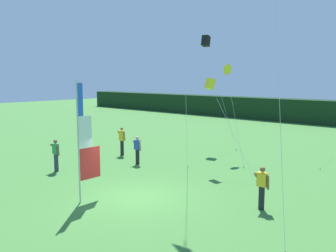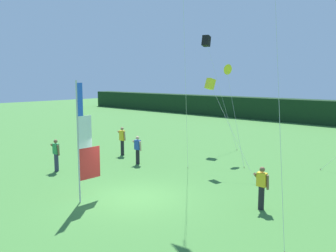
% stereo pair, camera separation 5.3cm
% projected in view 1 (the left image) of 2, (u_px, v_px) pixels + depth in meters
% --- Properties ---
extents(ground_plane, '(120.00, 120.00, 0.00)m').
position_uv_depth(ground_plane, '(136.00, 198.00, 14.54)').
color(ground_plane, '#3D7533').
extents(banner_flag, '(0.06, 1.03, 4.77)m').
position_uv_depth(banner_flag, '(85.00, 144.00, 13.89)').
color(banner_flag, '#B7B7BC').
rests_on(banner_flag, ground).
extents(person_near_banner, '(0.55, 0.48, 1.80)m').
position_uv_depth(person_near_banner, '(122.00, 140.00, 22.40)').
color(person_near_banner, black).
rests_on(person_near_banner, ground).
extents(person_mid_field, '(0.55, 0.48, 1.63)m').
position_uv_depth(person_mid_field, '(262.00, 187.00, 13.14)').
color(person_mid_field, black).
rests_on(person_mid_field, ground).
extents(person_far_left, '(0.55, 0.48, 1.60)m').
position_uv_depth(person_far_left, '(137.00, 149.00, 20.11)').
color(person_far_left, black).
rests_on(person_far_left, ground).
extents(person_far_right, '(0.55, 0.48, 1.69)m').
position_uv_depth(person_far_right, '(56.00, 154.00, 18.54)').
color(person_far_right, '#2D334C').
rests_on(person_far_right, ground).
extents(kite_yellow_delta_0, '(2.89, 2.49, 5.73)m').
position_uv_depth(kite_yellow_delta_0, '(226.00, 70.00, 21.89)').
color(kite_yellow_delta_0, brown).
rests_on(kite_yellow_delta_0, ground).
extents(kite_black_box_1, '(3.11, 0.71, 7.84)m').
position_uv_depth(kite_black_box_1, '(206.00, 41.00, 24.95)').
color(kite_black_box_1, brown).
rests_on(kite_black_box_1, ground).
extents(kite_yellow_box_4, '(3.85, 1.54, 4.87)m').
position_uv_depth(kite_yellow_box_4, '(210.00, 84.00, 18.92)').
color(kite_yellow_box_4, brown).
rests_on(kite_yellow_box_4, ground).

